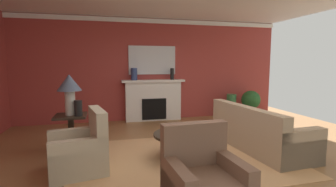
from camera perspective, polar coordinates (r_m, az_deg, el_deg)
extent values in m
plane|color=olive|center=(4.67, 3.01, -13.86)|extent=(9.60, 9.60, 0.00)
cube|color=#9E3833|center=(7.45, -4.15, 5.35)|extent=(7.99, 0.12, 2.92)
cube|color=white|center=(7.47, -4.13, 15.99)|extent=(7.99, 0.08, 0.12)
cube|color=tan|center=(4.55, 3.25, -14.35)|extent=(3.68, 2.63, 0.01)
cube|color=white|center=(7.34, -3.34, -1.73)|extent=(1.60, 0.25, 1.12)
cube|color=black|center=(7.36, -3.30, -3.37)|extent=(0.70, 0.26, 0.60)
cube|color=white|center=(7.25, -3.32, 2.86)|extent=(1.80, 0.35, 0.06)
cube|color=silver|center=(7.38, -3.57, 7.49)|extent=(1.36, 0.04, 0.82)
cube|color=tan|center=(5.28, 19.99, -9.25)|extent=(1.06, 2.16, 0.45)
cube|color=tan|center=(4.97, 17.01, -5.07)|extent=(0.36, 2.11, 0.40)
cube|color=tan|center=(4.58, 27.55, -10.94)|extent=(0.91, 0.27, 0.62)
cube|color=tan|center=(6.00, 14.36, -6.29)|extent=(0.91, 0.27, 0.62)
cube|color=#C1B293|center=(4.19, -19.77, -13.51)|extent=(0.94, 0.94, 0.44)
cube|color=#C1B293|center=(4.09, -15.55, -6.89)|extent=(0.31, 0.82, 0.51)
cube|color=#C1B293|center=(4.48, -20.23, -11.13)|extent=(0.81, 0.29, 0.60)
cube|color=#C1B293|center=(3.85, -19.33, -14.03)|extent=(0.81, 0.29, 0.60)
cube|color=brown|center=(3.10, 5.91, -11.12)|extent=(0.81, 0.21, 0.51)
cube|color=brown|center=(3.12, 14.19, -18.94)|extent=(0.19, 0.81, 0.60)
cylinder|color=#2D2319|center=(4.41, 3.28, -9.21)|extent=(1.00, 1.00, 0.04)
cylinder|color=#2D2319|center=(4.48, 3.26, -11.98)|extent=(0.12, 0.12, 0.41)
cylinder|color=#2D2319|center=(4.54, 3.25, -14.25)|extent=(0.56, 0.56, 0.03)
cube|color=#2D2319|center=(5.03, -21.06, -4.73)|extent=(0.56, 0.56, 0.04)
cube|color=#2D2319|center=(5.11, -20.90, -8.58)|extent=(0.10, 0.10, 0.66)
cube|color=#2D2319|center=(5.20, -20.75, -11.88)|extent=(0.45, 0.45, 0.04)
cylinder|color=beige|center=(4.99, -21.18, -1.97)|extent=(0.18, 0.18, 0.45)
cone|color=#4C566B|center=(4.95, -21.37, 2.32)|extent=(0.44, 0.44, 0.30)
cylinder|color=#33703D|center=(7.87, 14.04, -2.79)|extent=(0.28, 0.28, 0.73)
cylinder|color=black|center=(4.87, -19.56, -3.11)|extent=(0.14, 0.14, 0.28)
cylinder|color=navy|center=(7.13, -7.65, 4.35)|extent=(0.18, 0.18, 0.34)
cylinder|color=black|center=(7.34, 0.94, 4.44)|extent=(0.11, 0.11, 0.33)
cube|color=maroon|center=(4.45, 2.70, -8.55)|extent=(0.24, 0.19, 0.04)
cube|color=maroon|center=(4.57, 4.11, -7.58)|extent=(0.24, 0.23, 0.05)
cylinder|color=#BCB29E|center=(8.12, 18.05, -4.16)|extent=(0.32, 0.32, 0.30)
sphere|color=#28602D|center=(8.06, 18.16, -1.35)|extent=(0.56, 0.56, 0.56)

